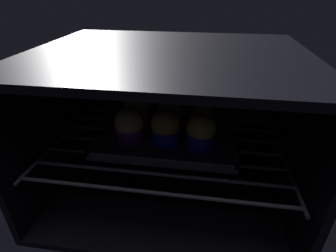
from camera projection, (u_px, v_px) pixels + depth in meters
oven_cavity at (170, 120)px, 67.66cm from camera, size 59.00×47.00×37.00cm
oven_rack at (168, 140)px, 65.63cm from camera, size 54.80×42.00×0.80cm
baking_tray at (168, 135)px, 65.31cm from camera, size 32.39×24.14×2.20cm
muffin_row0_col0 at (129, 125)px, 60.76cm from camera, size 6.88×6.88×8.15cm
muffin_row0_col1 at (166, 128)px, 59.89cm from camera, size 6.68×6.68×8.12cm
muffin_row0_col2 at (201, 132)px, 58.30cm from camera, size 6.64×6.64×8.07cm
muffin_row1_col0 at (138, 110)px, 67.86cm from camera, size 6.87×6.87×8.36cm
muffin_row1_col1 at (170, 114)px, 66.79cm from camera, size 6.37×6.37×7.51cm
muffin_row1_col2 at (202, 116)px, 65.61cm from camera, size 6.37×6.37×7.60cm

